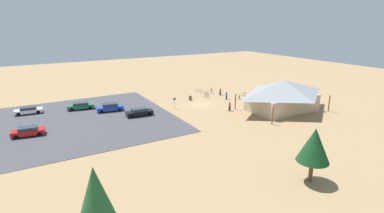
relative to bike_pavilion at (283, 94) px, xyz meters
The scene contains 27 objects.
ground 15.89m from the bike_pavilion, 44.44° to the right, with size 160.00×160.00×0.00m, color #9E7F56.
parking_lot_asphalt 38.65m from the bike_pavilion, 19.53° to the right, with size 34.85×29.66×0.05m, color #424247.
bike_pavilion is the anchor object (origin of this frame).
trash_bin 18.94m from the bike_pavilion, 53.39° to the right, with size 0.60×0.60×0.90m, color brown.
lot_sign 20.31m from the bike_pavilion, 33.24° to the right, with size 0.56×0.08×2.20m.
pine_far_east 25.92m from the bike_pavilion, 50.23° to the left, with size 3.32×3.32×5.94m.
pine_midwest 42.42m from the bike_pavilion, 26.38° to the left, with size 2.93×2.93×6.86m.
bicycle_black_back_row 12.68m from the bike_pavilion, 96.35° to the right, with size 1.33×1.01×0.83m.
bicycle_red_front_row 18.21m from the bike_pavilion, 70.17° to the right, with size 0.48×1.64×0.78m.
bicycle_orange_by_bin 12.77m from the bike_pavilion, 117.22° to the right, with size 1.35×1.14×0.84m.
bicycle_green_edge_north 9.86m from the bike_pavilion, 134.85° to the right, with size 0.76×1.62×0.84m.
bicycle_blue_lone_west 21.18m from the bike_pavilion, 73.60° to the right, with size 1.28×1.32×0.85m.
bicycle_white_edge_south 18.46m from the bike_pavilion, 75.92° to the right, with size 1.67×0.69×0.87m.
bicycle_purple_yard_front 20.41m from the bike_pavilion, 83.01° to the right, with size 1.12×1.37×0.75m.
bicycle_yellow_near_sign 16.64m from the bike_pavilion, 64.56° to the right, with size 0.48×1.74×0.90m.
bicycle_teal_trailside 8.98m from the bike_pavilion, 122.89° to the right, with size 1.62×0.74×0.83m.
bicycle_silver_lone_east 15.42m from the bike_pavilion, 136.02° to the right, with size 1.22×1.22×0.84m.
bicycle_black_near_porch 11.08m from the bike_pavilion, 81.73° to the right, with size 1.20×1.19×0.83m.
bicycle_red_yard_center 12.61m from the bike_pavilion, 131.79° to the right, with size 0.48×1.72×0.81m.
car_blue_second_row 32.22m from the bike_pavilion, 28.85° to the right, with size 4.96×2.50×1.50m.
car_green_back_corner 38.10m from the bike_pavilion, 30.87° to the right, with size 5.00×2.54×1.33m.
car_black_near_entry 26.49m from the bike_pavilion, 22.49° to the right, with size 4.79×2.09×1.38m.
car_white_aisle_side 46.55m from the bike_pavilion, 27.13° to the right, with size 4.70×2.15×1.30m.
car_red_front_row 42.87m from the bike_pavilion, 12.48° to the right, with size 4.61×2.41×1.37m.
visitor_at_bikes 10.07m from the bike_pavilion, 27.62° to the right, with size 0.36×0.37×1.83m.
visitor_near_lot 12.64m from the bike_pavilion, 70.49° to the right, with size 0.40×0.38×1.74m.
visitor_by_pavilion 15.89m from the bike_pavilion, 78.42° to the right, with size 0.38×0.36×1.68m.
Camera 1 is at (29.94, 48.44, 16.24)m, focal length 27.50 mm.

